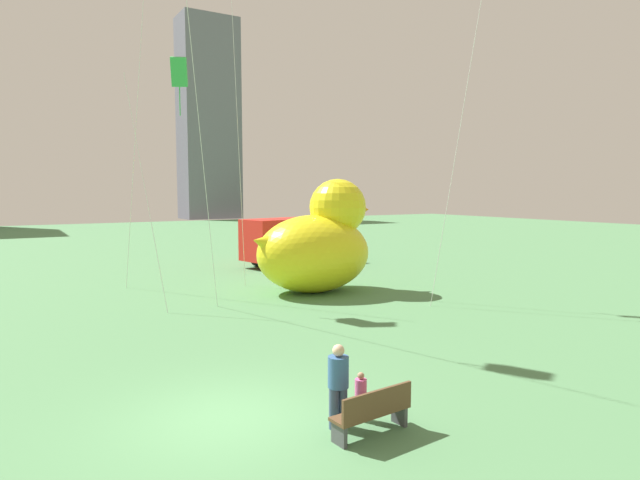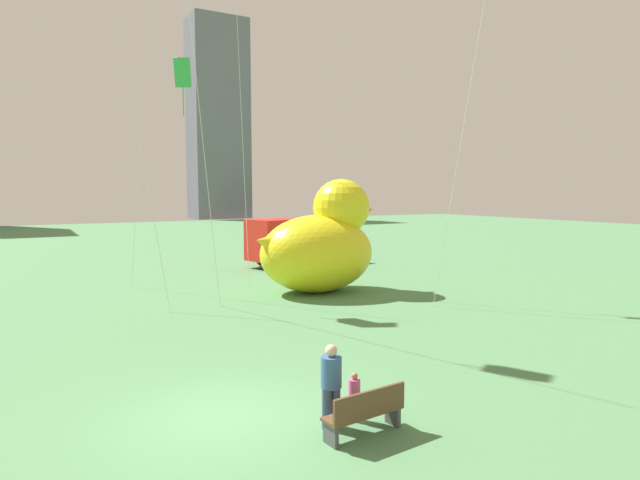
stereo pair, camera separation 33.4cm
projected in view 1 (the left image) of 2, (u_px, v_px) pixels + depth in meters
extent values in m
plane|color=#4F8454|center=(228.00, 418.00, 10.52)|extent=(140.00, 140.00, 0.00)
cube|color=brown|center=(371.00, 412.00, 9.80)|extent=(1.66, 0.58, 0.06)
cube|color=brown|center=(378.00, 402.00, 9.62)|extent=(1.62, 0.20, 0.45)
cube|color=#47474C|center=(339.00, 434.00, 9.39)|extent=(0.11, 0.38, 0.39)
cube|color=#47474C|center=(399.00, 414.00, 10.24)|extent=(0.11, 0.38, 0.39)
cylinder|color=#38476B|center=(334.00, 408.00, 10.03)|extent=(0.18, 0.18, 0.79)
cylinder|color=#38476B|center=(343.00, 406.00, 10.13)|extent=(0.18, 0.18, 0.79)
cylinder|color=#33598C|center=(338.00, 372.00, 10.02)|extent=(0.40, 0.40, 0.59)
sphere|color=#D8AD8C|center=(338.00, 350.00, 9.98)|extent=(0.23, 0.23, 0.23)
cylinder|color=silver|center=(358.00, 409.00, 10.41)|extent=(0.11, 0.11, 0.47)
cylinder|color=silver|center=(363.00, 407.00, 10.47)|extent=(0.11, 0.11, 0.47)
cylinder|color=#D85999|center=(361.00, 388.00, 10.40)|extent=(0.23, 0.23, 0.35)
sphere|color=#A87C5B|center=(361.00, 376.00, 10.38)|extent=(0.14, 0.14, 0.14)
ellipsoid|color=yellow|center=(314.00, 254.00, 23.59)|extent=(5.27, 3.89, 3.44)
sphere|color=yellow|center=(338.00, 207.00, 24.05)|extent=(2.57, 2.57, 2.57)
cone|color=orange|center=(359.00, 210.00, 24.65)|extent=(1.15, 1.15, 1.15)
cone|color=yellow|center=(267.00, 243.00, 22.37)|extent=(1.57, 1.37, 1.65)
cube|color=red|center=(282.00, 239.00, 31.70)|extent=(5.14, 3.31, 2.40)
cube|color=#4C4C56|center=(322.00, 241.00, 34.01)|extent=(2.32, 2.66, 1.68)
cylinder|color=black|center=(320.00, 254.00, 33.95)|extent=(1.42, 2.54, 0.90)
cylinder|color=black|center=(269.00, 260.00, 31.09)|extent=(1.42, 2.54, 0.90)
cube|color=slate|center=(209.00, 120.00, 86.68)|extent=(9.04, 6.35, 32.17)
cylinder|color=silver|center=(145.00, 188.00, 20.30)|extent=(0.71, 3.07, 9.17)
cube|color=green|center=(179.00, 72.00, 20.95)|extent=(0.88, 1.02, 1.24)
cylinder|color=green|center=(180.00, 95.00, 21.03)|extent=(0.04, 0.04, 1.60)
cylinder|color=silver|center=(136.00, 130.00, 23.68)|extent=(0.97, 1.62, 14.38)
cylinder|color=silver|center=(235.00, 80.00, 25.22)|extent=(0.13, 2.04, 19.45)
cylinder|color=silver|center=(197.00, 105.00, 18.18)|extent=(2.34, 3.11, 14.84)
cylinder|color=silver|center=(468.00, 81.00, 20.51)|extent=(2.91, 0.57, 17.43)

